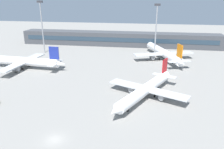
# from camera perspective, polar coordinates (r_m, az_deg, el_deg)

# --- Properties ---
(ground_plane) EXTENTS (400.00, 400.00, 0.00)m
(ground_plane) POSITION_cam_1_polar(r_m,az_deg,el_deg) (91.19, -4.32, -1.54)
(ground_plane) COLOR gray
(terminal_building) EXTENTS (132.29, 12.13, 9.00)m
(terminal_building) POSITION_cam_1_polar(r_m,az_deg,el_deg) (155.55, 1.76, 8.92)
(terminal_building) COLOR #3F4247
(terminal_building) RESTS_ON ground_plane
(airplane_near) EXTENTS (27.02, 37.46, 9.89)m
(airplane_near) POSITION_cam_1_polar(r_m,az_deg,el_deg) (75.58, 8.44, -3.74)
(airplane_near) COLOR white
(airplane_near) RESTS_ON ground_plane
(airplane_mid) EXTENTS (44.74, 31.23, 11.05)m
(airplane_mid) POSITION_cam_1_polar(r_m,az_deg,el_deg) (113.99, -21.93, 3.13)
(airplane_mid) COLOR white
(airplane_mid) RESTS_ON ground_plane
(airplane_far) EXTENTS (31.77, 44.31, 11.44)m
(airplane_far) POSITION_cam_1_polar(r_m,az_deg,el_deg) (124.52, 12.62, 5.40)
(airplane_far) COLOR white
(airplane_far) RESTS_ON ground_plane
(floodlight_tower_west) EXTENTS (3.20, 0.80, 29.65)m
(floodlight_tower_west) POSITION_cam_1_polar(r_m,az_deg,el_deg) (139.50, -17.19, 12.07)
(floodlight_tower_west) COLOR gray
(floodlight_tower_west) RESTS_ON ground_plane
(floodlight_tower_east) EXTENTS (3.20, 0.80, 28.28)m
(floodlight_tower_east) POSITION_cam_1_polar(r_m,az_deg,el_deg) (128.09, 11.01, 11.67)
(floodlight_tower_east) COLOR gray
(floodlight_tower_east) RESTS_ON ground_plane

